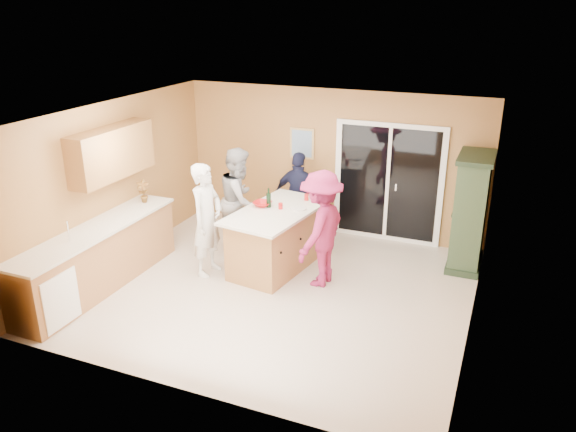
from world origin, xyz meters
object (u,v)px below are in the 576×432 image
at_px(kitchen_island, 277,241).
at_px(woman_grey, 240,200).
at_px(green_hutch, 470,213).
at_px(woman_magenta, 321,229).
at_px(woman_navy, 299,197).
at_px(woman_white, 207,220).

height_order(kitchen_island, woman_grey, woman_grey).
bearing_deg(green_hutch, woman_magenta, -143.55).
distance_m(kitchen_island, green_hutch, 3.06).
distance_m(green_hutch, woman_navy, 2.87).
bearing_deg(woman_white, woman_navy, -21.24).
distance_m(kitchen_island, woman_white, 1.15).
distance_m(woman_white, woman_grey, 0.98).
bearing_deg(woman_grey, woman_navy, -55.85).
relative_size(kitchen_island, green_hutch, 1.08).
relative_size(woman_white, woman_navy, 1.11).
height_order(kitchen_island, green_hutch, green_hutch).
bearing_deg(woman_white, woman_grey, -0.36).
bearing_deg(woman_magenta, kitchen_island, -99.68).
distance_m(woman_navy, woman_magenta, 1.70).
bearing_deg(woman_navy, woman_white, 65.90).
bearing_deg(woman_grey, woman_white, 163.73).
relative_size(green_hutch, woman_white, 1.04).
height_order(green_hutch, woman_grey, green_hutch).
xyz_separation_m(woman_white, woman_magenta, (1.72, 0.33, -0.01)).
height_order(woman_grey, woman_navy, woman_grey).
bearing_deg(woman_grey, green_hutch, -89.85).
bearing_deg(woman_white, green_hutch, -60.64).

